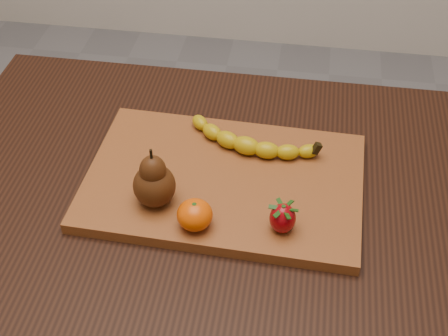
# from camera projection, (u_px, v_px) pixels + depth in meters

# --- Properties ---
(table) EXTENTS (1.00, 0.70, 0.76)m
(table) POSITION_uv_depth(u_px,v_px,m) (220.00, 232.00, 1.09)
(table) COLOR black
(table) RESTS_ON ground
(cutting_board) EXTENTS (0.46, 0.31, 0.02)m
(cutting_board) POSITION_uv_depth(u_px,v_px,m) (224.00, 181.00, 1.03)
(cutting_board) COLOR brown
(cutting_board) RESTS_ON table
(banana) EXTENTS (0.21, 0.10, 0.03)m
(banana) POSITION_uv_depth(u_px,v_px,m) (246.00, 146.00, 1.06)
(banana) COLOR #C0A209
(banana) RESTS_ON cutting_board
(pear) EXTENTS (0.07, 0.07, 0.10)m
(pear) POSITION_uv_depth(u_px,v_px,m) (153.00, 177.00, 0.95)
(pear) COLOR #45210B
(pear) RESTS_ON cutting_board
(mandarin) EXTENTS (0.06, 0.06, 0.05)m
(mandarin) POSITION_uv_depth(u_px,v_px,m) (195.00, 215.00, 0.93)
(mandarin) COLOR #E64E02
(mandarin) RESTS_ON cutting_board
(strawberry) EXTENTS (0.04, 0.04, 0.05)m
(strawberry) POSITION_uv_depth(u_px,v_px,m) (283.00, 217.00, 0.92)
(strawberry) COLOR #93040A
(strawberry) RESTS_ON cutting_board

